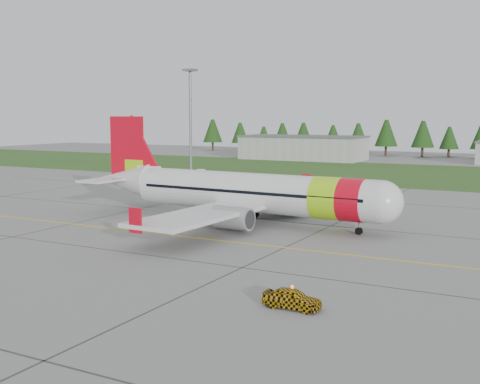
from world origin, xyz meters
The scene contains 9 objects.
ground centered at (0.00, 0.00, 0.00)m, with size 320.00×320.00×0.00m, color gray.
aircraft centered at (1.15, 17.52, 3.32)m, with size 37.96×34.95×11.49m.
follow_me_car centered at (17.23, -7.19, 1.82)m, with size 1.46×1.24×3.64m, color #E8AD0C.
service_van centered at (-29.60, 57.70, 2.18)m, with size 1.52×1.44×4.36m, color white.
grass_strip centered at (0.00, 82.00, 0.01)m, with size 320.00×50.00×0.03m, color #30561E.
taxi_guideline centered at (0.00, 8.00, 0.01)m, with size 120.00×0.25×0.02m, color gold.
hangar_west centered at (-30.00, 110.00, 3.00)m, with size 32.00×14.00×6.00m, color #A8A8A3.
floodlight_mast centered at (-32.00, 58.00, 10.00)m, with size 0.50×0.50×20.00m, color slate.
treeline centered at (0.00, 138.00, 5.00)m, with size 160.00×8.00×10.00m, color #1C3F14, non-canonical shape.
Camera 1 is at (31.02, -39.58, 11.51)m, focal length 45.00 mm.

